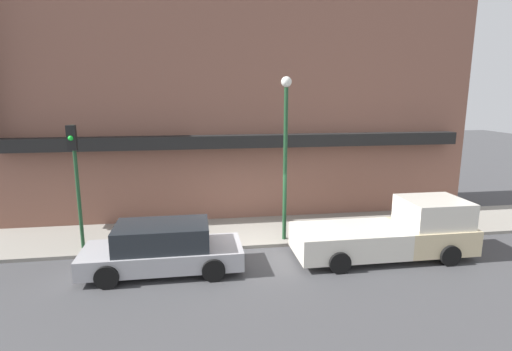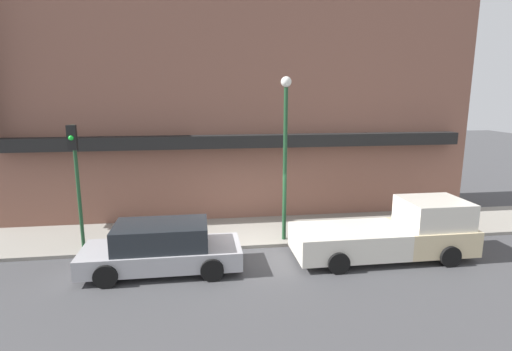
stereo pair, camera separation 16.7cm
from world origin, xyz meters
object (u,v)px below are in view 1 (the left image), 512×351
object	(u,v)px
parked_car	(163,248)
fire_hydrant	(169,238)
street_lamp	(286,141)
pickup_truck	(394,232)
traffic_light	(75,166)

from	to	relation	value
parked_car	fire_hydrant	size ratio (longest dim) A/B	7.47
parked_car	street_lamp	xyz separation A→B (m)	(4.13, 1.77, 2.96)
pickup_truck	street_lamp	size ratio (longest dim) A/B	1.01
pickup_truck	traffic_light	xyz separation A→B (m)	(-10.23, 1.93, 2.15)
fire_hydrant	traffic_light	xyz separation A→B (m)	(-2.91, 0.25, 2.53)
fire_hydrant	traffic_light	size ratio (longest dim) A/B	0.15
street_lamp	traffic_light	xyz separation A→B (m)	(-6.95, 0.15, -0.72)
fire_hydrant	traffic_light	world-z (taller)	traffic_light
fire_hydrant	traffic_light	distance (m)	3.86
traffic_light	fire_hydrant	bearing A→B (deg)	-4.86
traffic_light	street_lamp	bearing A→B (deg)	-1.27
pickup_truck	traffic_light	bearing A→B (deg)	169.91
pickup_truck	traffic_light	size ratio (longest dim) A/B	1.39
street_lamp	traffic_light	size ratio (longest dim) A/B	1.37
parked_car	traffic_light	distance (m)	4.09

